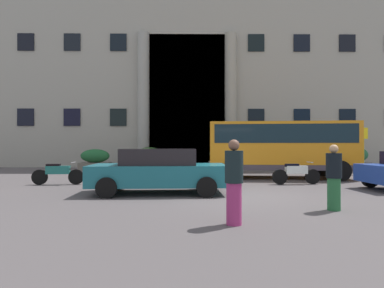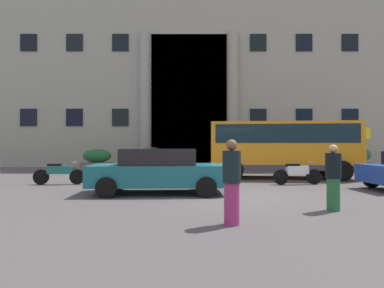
# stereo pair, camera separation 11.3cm
# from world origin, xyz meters

# --- Properties ---
(ground_plane) EXTENTS (80.00, 64.00, 0.12)m
(ground_plane) POSITION_xyz_m (0.00, 0.00, -0.06)
(ground_plane) COLOR #524C4C
(office_building_facade) EXTENTS (32.61, 9.65, 16.10)m
(office_building_facade) POSITION_xyz_m (-0.01, 17.48, 8.05)
(office_building_facade) COLOR #9F9B8D
(office_building_facade) RESTS_ON ground_plane
(orange_minibus) EXTENTS (6.85, 3.24, 2.64)m
(orange_minibus) POSITION_xyz_m (2.85, 5.50, 1.58)
(orange_minibus) COLOR orange
(orange_minibus) RESTS_ON ground_plane
(bus_stop_sign) EXTENTS (0.44, 0.08, 2.51)m
(bus_stop_sign) POSITION_xyz_m (7.85, 7.33, 1.56)
(bus_stop_sign) COLOR #A09319
(bus_stop_sign) RESTS_ON ground_plane
(hedge_planter_east) EXTENTS (1.72, 0.91, 1.43)m
(hedge_planter_east) POSITION_xyz_m (-4.06, 10.68, 0.69)
(hedge_planter_east) COLOR #6D6156
(hedge_planter_east) RESTS_ON ground_plane
(hedge_planter_far_west) EXTENTS (2.17, 0.83, 1.49)m
(hedge_planter_far_west) POSITION_xyz_m (0.85, 10.82, 0.72)
(hedge_planter_far_west) COLOR slate
(hedge_planter_far_west) RESTS_ON ground_plane
(hedge_planter_entrance_left) EXTENTS (1.86, 0.96, 1.32)m
(hedge_planter_entrance_left) POSITION_xyz_m (-7.36, 10.24, 0.64)
(hedge_planter_entrance_left) COLOR #6C6659
(hedge_planter_entrance_left) RESTS_ON ground_plane
(hedge_planter_entrance_right) EXTENTS (1.57, 0.83, 1.44)m
(hedge_planter_entrance_right) POSITION_xyz_m (8.90, 10.11, 0.70)
(hedge_planter_entrance_right) COLOR slate
(hedge_planter_entrance_right) RESTS_ON ground_plane
(hedge_planter_west) EXTENTS (1.68, 0.85, 1.35)m
(hedge_planter_west) POSITION_xyz_m (4.96, 10.11, 0.65)
(hedge_planter_west) COLOR slate
(hedge_planter_west) RESTS_ON ground_plane
(parked_sedan_far) EXTENTS (4.39, 2.14, 1.44)m
(parked_sedan_far) POSITION_xyz_m (-2.52, 0.63, 0.74)
(parked_sedan_far) COLOR #1B636F
(parked_sedan_far) RESTS_ON ground_plane
(scooter_by_planter) EXTENTS (2.01, 0.55, 0.89)m
(scooter_by_planter) POSITION_xyz_m (-6.76, 2.99, 0.46)
(scooter_by_planter) COLOR black
(scooter_by_planter) RESTS_ON ground_plane
(motorcycle_far_end) EXTENTS (1.95, 0.55, 0.89)m
(motorcycle_far_end) POSITION_xyz_m (2.70, 2.97, 0.46)
(motorcycle_far_end) COLOR black
(motorcycle_far_end) RESTS_ON ground_plane
(pedestrian_child_trailing) EXTENTS (0.36, 0.36, 1.67)m
(pedestrian_child_trailing) POSITION_xyz_m (-0.66, -3.50, 0.84)
(pedestrian_child_trailing) COLOR #A12F6A
(pedestrian_child_trailing) RESTS_ON ground_plane
(pedestrian_man_red_shirt) EXTENTS (0.36, 0.36, 1.57)m
(pedestrian_man_red_shirt) POSITION_xyz_m (1.93, -2.14, 0.79)
(pedestrian_man_red_shirt) COLOR #256236
(pedestrian_man_red_shirt) RESTS_ON ground_plane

